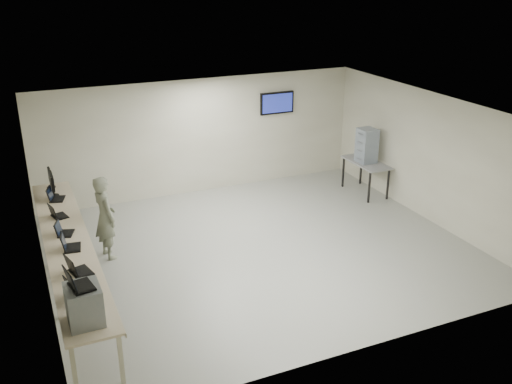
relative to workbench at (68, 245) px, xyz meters
name	(u,v)px	position (x,y,z in m)	size (l,w,h in m)	color
room	(261,182)	(3.62, 0.06, 0.58)	(8.01, 7.01, 2.81)	gray
workbench	(68,245)	(0.00, 0.00, 0.00)	(0.76, 6.00, 0.90)	beige
equipment_box	(84,305)	(-0.06, -2.54, 0.34)	(0.44, 0.50, 0.52)	gray
laptop_on_box	(77,283)	(-0.12, -2.54, 0.67)	(0.37, 0.42, 0.29)	black
laptop_0	(78,293)	(-0.08, -1.90, 0.15)	(0.42, 0.46, 0.31)	black
laptop_1	(77,269)	(0.00, -1.19, 0.15)	(0.40, 0.44, 0.30)	black
laptop_2	(69,245)	(-0.02, -0.31, 0.15)	(0.34, 0.39, 0.28)	black
laptop_3	(63,231)	(-0.05, 0.29, 0.14)	(0.36, 0.39, 0.26)	black
laptop_4	(57,214)	(-0.07, 1.11, 0.14)	(0.35, 0.38, 0.26)	black
laptop_5	(54,197)	(-0.02, 2.00, 0.15)	(0.38, 0.41, 0.28)	black
monitor_near	(52,183)	(-0.01, 2.24, 0.36)	(0.21, 0.48, 0.48)	black
monitor_far	(50,177)	(-0.01, 2.75, 0.32)	(0.18, 0.41, 0.40)	black
soldier	(105,217)	(0.78, 0.92, -0.01)	(0.60, 0.39, 1.64)	#545E44
side_table	(366,165)	(7.19, 1.71, -0.09)	(0.63, 1.35, 0.81)	gray
storage_bins	(367,145)	(7.17, 1.71, 0.40)	(0.39, 0.44, 0.83)	#8693A3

